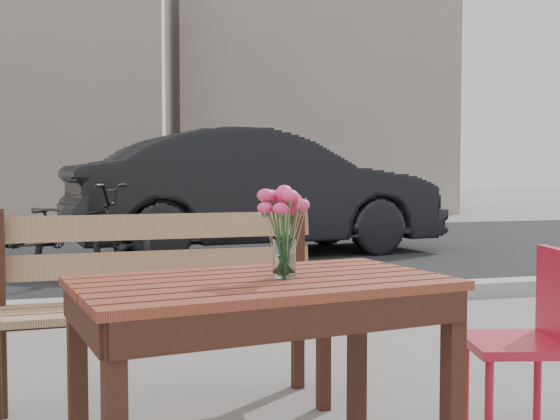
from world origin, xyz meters
name	(u,v)px	position (x,y,z in m)	size (l,w,h in m)	color
street	(142,271)	(0.00, 5.06, 0.03)	(30.00, 8.12, 0.12)	black
backdrop_buildings	(117,61)	(0.17, 14.40, 3.60)	(15.50, 4.00, 8.00)	gray
main_table	(262,315)	(-0.01, -0.11, 0.59)	(1.24, 0.85, 0.70)	maroon
main_bench	(161,284)	(-0.23, 0.85, 0.55)	(1.48, 0.50, 0.91)	olive
red_chair	(534,330)	(1.11, 0.08, 0.43)	(0.44, 0.44, 0.74)	#AF172D
main_vase	(284,220)	(0.06, -0.12, 0.89)	(0.16, 0.16, 0.29)	white
parked_car	(257,193)	(1.55, 6.46, 0.78)	(1.65, 4.74, 1.56)	black
bicycle	(68,230)	(-0.72, 5.04, 0.47)	(0.62, 1.78, 0.94)	black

